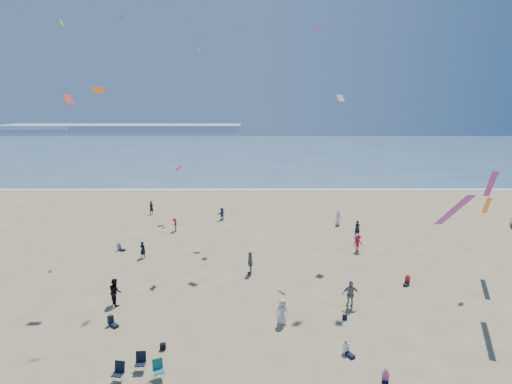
{
  "coord_description": "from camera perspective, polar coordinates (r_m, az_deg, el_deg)",
  "views": [
    {
      "loc": [
        1.96,
        -16.89,
        13.79
      ],
      "look_at": [
        2.0,
        8.0,
        8.12
      ],
      "focal_mm": 28.0,
      "sensor_mm": 36.0,
      "label": 1
    }
  ],
  "objects": [
    {
      "name": "navy_bag",
      "position": [
        27.63,
        12.57,
        -17.03
      ],
      "size": [
        0.28,
        0.18,
        0.34
      ],
      "primitive_type": "cube",
      "color": "black",
      "rests_on": "ground"
    },
    {
      "name": "black_backpack",
      "position": [
        24.87,
        -13.15,
        -20.69
      ],
      "size": [
        0.3,
        0.22,
        0.38
      ],
      "primitive_type": "cube",
      "color": "black",
      "rests_on": "ground"
    },
    {
      "name": "chair_cluster",
      "position": [
        23.0,
        -16.38,
        -23.05
      ],
      "size": [
        2.74,
        1.46,
        1.0
      ],
      "color": "black",
      "rests_on": "ground"
    },
    {
      "name": "standing_flyers",
      "position": [
        32.12,
        2.52,
        -10.9
      ],
      "size": [
        27.21,
        37.38,
        1.94
      ],
      "color": "black",
      "rests_on": "ground"
    },
    {
      "name": "kites_aloft",
      "position": [
        31.49,
        13.4,
        13.95
      ],
      "size": [
        37.88,
        37.08,
        29.76
      ],
      "color": "green",
      "rests_on": "ground"
    },
    {
      "name": "ocean",
      "position": [
        112.76,
        -1.09,
        5.84
      ],
      "size": [
        220.0,
        100.0,
        0.06
      ],
      "primitive_type": "cube",
      "color": "#476B84",
      "rests_on": "ground"
    },
    {
      "name": "headland_far",
      "position": [
        197.27,
        -18.62,
        8.65
      ],
      "size": [
        110.0,
        20.0,
        3.2
      ],
      "primitive_type": "cube",
      "color": "#7A8EA8",
      "rests_on": "ground"
    },
    {
      "name": "surf_line",
      "position": [
        63.44,
        -1.86,
        0.32
      ],
      "size": [
        220.0,
        1.2,
        0.08
      ],
      "primitive_type": "cube",
      "color": "white",
      "rests_on": "ground"
    },
    {
      "name": "headland_near",
      "position": [
        208.91,
        -29.6,
        7.69
      ],
      "size": [
        40.0,
        14.0,
        2.0
      ],
      "primitive_type": "cube",
      "color": "#7A8EA8",
      "rests_on": "ground"
    },
    {
      "name": "seated_group",
      "position": [
        28.17,
        0.46,
        -15.49
      ],
      "size": [
        25.62,
        19.11,
        0.84
      ],
      "color": "white",
      "rests_on": "ground"
    }
  ]
}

